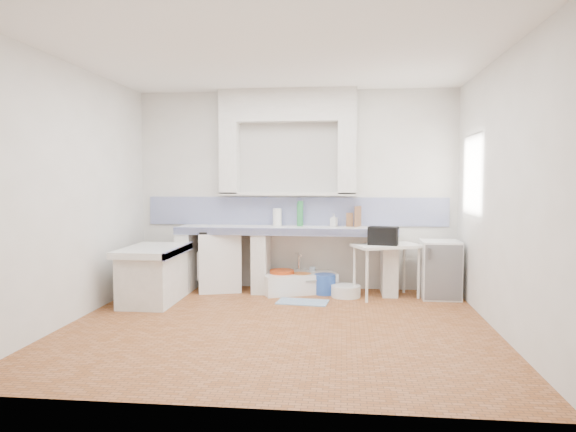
# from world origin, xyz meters

# --- Properties ---
(floor) EXTENTS (4.50, 4.50, 0.00)m
(floor) POSITION_xyz_m (0.00, 0.00, 0.00)
(floor) COLOR #9B5B34
(floor) RESTS_ON ground
(ceiling) EXTENTS (4.50, 4.50, 0.00)m
(ceiling) POSITION_xyz_m (0.00, 0.00, 2.80)
(ceiling) COLOR white
(ceiling) RESTS_ON ground
(wall_back) EXTENTS (4.50, 0.00, 4.50)m
(wall_back) POSITION_xyz_m (0.00, 2.00, 1.40)
(wall_back) COLOR white
(wall_back) RESTS_ON ground
(wall_front) EXTENTS (4.50, 0.00, 4.50)m
(wall_front) POSITION_xyz_m (0.00, -2.00, 1.40)
(wall_front) COLOR white
(wall_front) RESTS_ON ground
(wall_left) EXTENTS (0.00, 4.50, 4.50)m
(wall_left) POSITION_xyz_m (-2.25, 0.00, 1.40)
(wall_left) COLOR white
(wall_left) RESTS_ON ground
(wall_right) EXTENTS (0.00, 4.50, 4.50)m
(wall_right) POSITION_xyz_m (2.25, 0.00, 1.40)
(wall_right) COLOR white
(wall_right) RESTS_ON ground
(alcove_mass) EXTENTS (1.90, 0.25, 0.45)m
(alcove_mass) POSITION_xyz_m (-0.10, 1.88, 2.58)
(alcove_mass) COLOR white
(alcove_mass) RESTS_ON ground
(window_frame) EXTENTS (0.35, 0.86, 1.06)m
(window_frame) POSITION_xyz_m (2.42, 1.20, 1.60)
(window_frame) COLOR #352110
(window_frame) RESTS_ON ground
(lace_valance) EXTENTS (0.01, 0.84, 0.24)m
(lace_valance) POSITION_xyz_m (2.28, 1.20, 1.98)
(lace_valance) COLOR white
(lace_valance) RESTS_ON ground
(counter_slab) EXTENTS (3.00, 0.60, 0.08)m
(counter_slab) POSITION_xyz_m (-0.10, 1.70, 0.86)
(counter_slab) COLOR white
(counter_slab) RESTS_ON ground
(counter_lip) EXTENTS (3.00, 0.04, 0.10)m
(counter_lip) POSITION_xyz_m (-0.10, 1.42, 0.86)
(counter_lip) COLOR navy
(counter_lip) RESTS_ON ground
(counter_pier_left) EXTENTS (0.20, 0.55, 0.82)m
(counter_pier_left) POSITION_xyz_m (-1.50, 1.70, 0.41)
(counter_pier_left) COLOR white
(counter_pier_left) RESTS_ON ground
(counter_pier_mid) EXTENTS (0.20, 0.55, 0.82)m
(counter_pier_mid) POSITION_xyz_m (-0.45, 1.70, 0.41)
(counter_pier_mid) COLOR white
(counter_pier_mid) RESTS_ON ground
(counter_pier_right) EXTENTS (0.20, 0.55, 0.82)m
(counter_pier_right) POSITION_xyz_m (1.30, 1.70, 0.41)
(counter_pier_right) COLOR white
(counter_pier_right) RESTS_ON ground
(peninsula_top) EXTENTS (0.70, 1.10, 0.08)m
(peninsula_top) POSITION_xyz_m (-1.70, 0.90, 0.66)
(peninsula_top) COLOR white
(peninsula_top) RESTS_ON ground
(peninsula_base) EXTENTS (0.60, 1.00, 0.62)m
(peninsula_base) POSITION_xyz_m (-1.70, 0.90, 0.31)
(peninsula_base) COLOR white
(peninsula_base) RESTS_ON ground
(peninsula_lip) EXTENTS (0.04, 1.10, 0.10)m
(peninsula_lip) POSITION_xyz_m (-1.37, 0.90, 0.66)
(peninsula_lip) COLOR navy
(peninsula_lip) RESTS_ON ground
(backsplash) EXTENTS (4.27, 0.03, 0.40)m
(backsplash) POSITION_xyz_m (0.00, 1.99, 1.10)
(backsplash) COLOR navy
(backsplash) RESTS_ON ground
(stove) EXTENTS (0.71, 0.70, 0.81)m
(stove) POSITION_xyz_m (-1.05, 1.71, 0.41)
(stove) COLOR white
(stove) RESTS_ON ground
(sink) EXTENTS (1.13, 0.89, 0.24)m
(sink) POSITION_xyz_m (0.06, 1.70, 0.12)
(sink) COLOR white
(sink) RESTS_ON ground
(side_table) EXTENTS (0.96, 0.77, 0.04)m
(side_table) POSITION_xyz_m (1.25, 1.48, 0.35)
(side_table) COLOR white
(side_table) RESTS_ON ground
(fridge) EXTENTS (0.49, 0.49, 0.75)m
(fridge) POSITION_xyz_m (1.94, 1.53, 0.38)
(fridge) COLOR white
(fridge) RESTS_ON ground
(bucket_red) EXTENTS (0.38, 0.38, 0.31)m
(bucket_red) POSITION_xyz_m (-0.15, 1.62, 0.16)
(bucket_red) COLOR #BD3E12
(bucket_red) RESTS_ON ground
(bucket_orange) EXTENTS (0.29, 0.29, 0.27)m
(bucket_orange) POSITION_xyz_m (0.11, 1.63, 0.13)
(bucket_orange) COLOR orange
(bucket_orange) RESTS_ON ground
(bucket_blue) EXTENTS (0.30, 0.30, 0.27)m
(bucket_blue) POSITION_xyz_m (0.44, 1.60, 0.13)
(bucket_blue) COLOR blue
(bucket_blue) RESTS_ON ground
(basin_white) EXTENTS (0.43, 0.43, 0.15)m
(basin_white) POSITION_xyz_m (0.72, 1.47, 0.08)
(basin_white) COLOR white
(basin_white) RESTS_ON ground
(water_bottle_a) EXTENTS (0.10, 0.10, 0.30)m
(water_bottle_a) POSITION_xyz_m (-0.09, 1.85, 0.15)
(water_bottle_a) COLOR silver
(water_bottle_a) RESTS_ON ground
(water_bottle_b) EXTENTS (0.10, 0.10, 0.33)m
(water_bottle_b) POSITION_xyz_m (0.25, 1.85, 0.16)
(water_bottle_b) COLOR silver
(water_bottle_b) RESTS_ON ground
(black_bag) EXTENTS (0.42, 0.30, 0.24)m
(black_bag) POSITION_xyz_m (1.20, 1.44, 0.82)
(black_bag) COLOR black
(black_bag) RESTS_ON side_table
(green_bottle_a) EXTENTS (0.10, 0.10, 0.35)m
(green_bottle_a) POSITION_xyz_m (0.08, 1.85, 1.08)
(green_bottle_a) COLOR #2A7C40
(green_bottle_a) RESTS_ON counter_slab
(green_bottle_b) EXTENTS (0.07, 0.07, 0.32)m
(green_bottle_b) POSITION_xyz_m (0.07, 1.85, 1.06)
(green_bottle_b) COLOR #2A7C40
(green_bottle_b) RESTS_ON counter_slab
(knife_block) EXTENTS (0.10, 0.08, 0.19)m
(knife_block) POSITION_xyz_m (0.77, 1.85, 0.99)
(knife_block) COLOR brown
(knife_block) RESTS_ON counter_slab
(cutting_board) EXTENTS (0.10, 0.20, 0.28)m
(cutting_board) POSITION_xyz_m (0.88, 1.85, 1.04)
(cutting_board) COLOR brown
(cutting_board) RESTS_ON counter_slab
(paper_towel) EXTENTS (0.13, 0.13, 0.25)m
(paper_towel) POSITION_xyz_m (-0.24, 1.85, 1.02)
(paper_towel) COLOR white
(paper_towel) RESTS_ON counter_slab
(soap_bottle) EXTENTS (0.11, 0.11, 0.18)m
(soap_bottle) POSITION_xyz_m (0.55, 1.85, 0.99)
(soap_bottle) COLOR white
(soap_bottle) RESTS_ON counter_slab
(rug) EXTENTS (0.67, 0.43, 0.01)m
(rug) POSITION_xyz_m (0.18, 1.09, 0.01)
(rug) COLOR #326697
(rug) RESTS_ON ground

